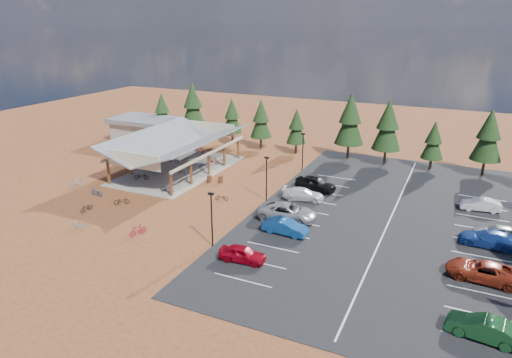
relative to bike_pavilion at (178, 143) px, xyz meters
name	(u,v)px	position (x,y,z in m)	size (l,w,h in m)	color
ground	(219,200)	(10.00, -7.00, -3.82)	(140.00, 140.00, 0.00)	brown
asphalt_lot	(391,218)	(28.50, -4.00, -3.80)	(27.00, 44.00, 0.04)	black
concrete_pad	(180,170)	(0.00, 0.00, -3.77)	(10.60, 18.60, 0.10)	gray
bike_pavilion	(178,143)	(0.00, 0.00, 0.00)	(11.65, 19.40, 4.97)	brown
outbuilding	(146,129)	(-14.00, 11.00, -1.80)	(11.00, 7.00, 3.90)	#ADA593
lamp_post_0	(212,216)	(15.00, -17.00, -0.85)	(0.50, 0.25, 5.14)	black
lamp_post_1	(267,176)	(15.00, -5.00, -0.85)	(0.50, 0.25, 5.14)	black
lamp_post_2	(303,149)	(15.00, 7.00, -0.85)	(0.50, 0.25, 5.14)	black
trash_bin_0	(221,179)	(7.44, -1.92, -3.37)	(0.60, 0.60, 0.90)	#4E2C1C
trash_bin_1	(209,179)	(6.10, -2.43, -3.37)	(0.60, 0.60, 0.90)	#4E2C1C
pine_0	(162,110)	(-13.25, 14.89, 0.77)	(3.23, 3.23, 7.52)	#382314
pine_1	(193,104)	(-7.60, 15.83, 2.00)	(4.09, 4.09, 9.53)	#382314
pine_2	(232,116)	(-0.17, 15.69, 0.72)	(3.19, 3.19, 7.44)	#382314
pine_3	(261,119)	(5.42, 14.66, 0.93)	(3.34, 3.34, 7.79)	#382314
pine_4	(296,126)	(11.37, 14.37, 0.38)	(2.96, 2.96, 6.90)	#382314
pine_5	(350,119)	(19.25, 14.77, 2.09)	(4.16, 4.16, 9.69)	#382314
pine_6	(388,125)	(24.55, 14.45, 1.80)	(3.95, 3.95, 9.21)	#382314
pine_7	(434,140)	(30.61, 14.55, 0.28)	(2.89, 2.89, 6.74)	#382314
pine_8	(489,135)	(37.03, 14.93, 1.58)	(3.80, 3.80, 8.85)	#382314
bike_0	(141,176)	(-2.09, -5.43, -3.23)	(0.65, 1.87, 0.98)	black
bike_1	(155,172)	(-1.53, -3.21, -3.27)	(0.42, 1.50, 0.90)	#97979F
bike_2	(174,159)	(-2.70, 2.56, -3.27)	(0.61, 1.75, 0.92)	#1F209C
bike_3	(200,150)	(-1.58, 7.80, -3.19)	(0.50, 1.77, 1.07)	maroon
bike_4	(167,189)	(3.53, -7.80, -3.25)	(0.63, 1.81, 0.95)	black
bike_5	(182,171)	(1.45, -1.45, -3.24)	(0.46, 1.63, 0.98)	gray
bike_6	(203,164)	(2.30, 2.42, -3.30)	(0.57, 1.63, 0.86)	navy
bike_7	(213,160)	(2.85, 4.15, -3.18)	(0.52, 1.83, 1.10)	maroon
bike_8	(87,208)	(-1.06, -15.82, -3.39)	(0.58, 1.66, 0.87)	black
bike_9	(77,182)	(-7.86, -10.47, -3.27)	(0.52, 1.86, 1.11)	gray
bike_10	(96,192)	(-3.36, -11.92, -3.34)	(0.64, 1.84, 0.96)	navy
bike_11	(138,230)	(7.51, -18.07, -3.29)	(0.50, 1.78, 1.07)	maroon
bike_12	(122,201)	(1.00, -12.73, -3.38)	(0.58, 1.67, 0.88)	black
bike_13	(79,224)	(1.40, -19.33, -3.38)	(0.42, 1.47, 0.89)	gray
bike_16	(222,197)	(10.43, -7.05, -3.43)	(0.53, 1.51, 0.79)	black
car_0	(242,254)	(18.66, -18.32, -3.10)	(1.61, 4.00, 1.36)	#9F0517
car_1	(285,227)	(20.01, -11.97, -3.07)	(1.52, 4.35, 1.43)	navy
car_2	(287,212)	(18.97, -8.82, -2.95)	(2.75, 5.97, 1.66)	gray
car_3	(303,194)	(18.69, -3.08, -3.11)	(1.88, 4.62, 1.34)	silver
car_4	(315,183)	(18.97, 0.45, -2.95)	(1.97, 4.89, 1.67)	black
car_5	(483,328)	(36.91, -20.66, -3.04)	(1.58, 4.52, 1.49)	#15411F
car_6	(483,271)	(36.91, -13.00, -3.03)	(2.49, 5.41, 1.50)	maroon
car_7	(489,239)	(37.46, -6.66, -3.04)	(2.09, 5.13, 1.49)	navy
car_8	(499,233)	(38.28, -5.00, -3.02)	(1.80, 4.46, 1.52)	gray
car_9	(480,204)	(36.75, 1.99, -3.12)	(1.41, 4.05, 1.33)	silver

